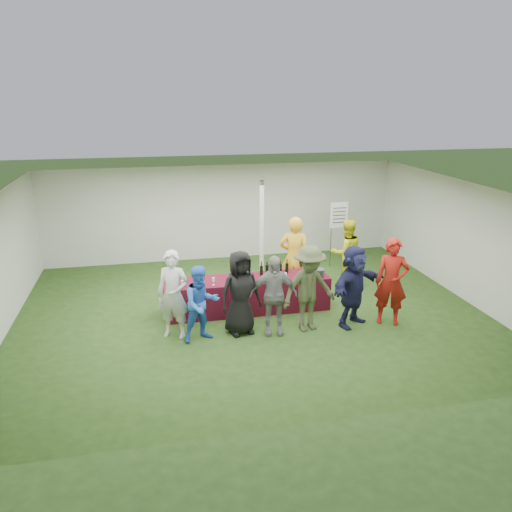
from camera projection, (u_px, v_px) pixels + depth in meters
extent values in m
plane|color=#284719|center=(251.00, 312.00, 10.95)|extent=(60.00, 60.00, 0.00)
plane|color=white|center=(223.00, 212.00, 14.26)|extent=(10.00, 0.00, 10.00)
plane|color=white|center=(310.00, 341.00, 6.82)|extent=(10.00, 0.00, 10.00)
plane|color=white|center=(463.00, 240.00, 11.54)|extent=(0.00, 8.00, 8.00)
plane|color=white|center=(251.00, 191.00, 10.12)|extent=(10.00, 10.00, 0.00)
cylinder|color=silver|center=(262.00, 237.00, 11.75)|extent=(0.10, 0.10, 2.70)
cube|color=#571120|center=(247.00, 294.00, 10.96)|extent=(3.60, 0.80, 0.75)
cylinder|color=black|center=(261.00, 271.00, 10.99)|extent=(0.07, 0.07, 0.22)
cylinder|color=black|center=(261.00, 264.00, 10.95)|extent=(0.03, 0.03, 0.08)
cylinder|color=maroon|center=(261.00, 262.00, 10.93)|extent=(0.03, 0.03, 0.02)
cylinder|color=black|center=(267.00, 270.00, 11.04)|extent=(0.07, 0.07, 0.22)
cylinder|color=black|center=(267.00, 264.00, 10.99)|extent=(0.03, 0.03, 0.08)
cylinder|color=maroon|center=(267.00, 261.00, 10.97)|extent=(0.03, 0.03, 0.02)
cylinder|color=black|center=(272.00, 270.00, 11.03)|extent=(0.07, 0.07, 0.22)
cylinder|color=black|center=(272.00, 264.00, 10.99)|extent=(0.03, 0.03, 0.08)
cylinder|color=maroon|center=(272.00, 261.00, 10.97)|extent=(0.03, 0.03, 0.02)
cylinder|color=black|center=(276.00, 269.00, 11.08)|extent=(0.07, 0.07, 0.22)
cylinder|color=black|center=(276.00, 263.00, 11.04)|extent=(0.03, 0.03, 0.08)
cylinder|color=maroon|center=(276.00, 261.00, 11.02)|extent=(0.03, 0.03, 0.02)
cylinder|color=black|center=(280.00, 269.00, 11.09)|extent=(0.07, 0.07, 0.22)
cylinder|color=black|center=(280.00, 263.00, 11.04)|extent=(0.03, 0.03, 0.08)
cylinder|color=maroon|center=(280.00, 261.00, 11.02)|extent=(0.03, 0.03, 0.02)
cylinder|color=black|center=(287.00, 268.00, 11.15)|extent=(0.07, 0.07, 0.22)
cylinder|color=black|center=(287.00, 262.00, 11.11)|extent=(0.03, 0.03, 0.08)
cylinder|color=maroon|center=(287.00, 260.00, 11.09)|extent=(0.03, 0.03, 0.02)
cylinder|color=silver|center=(183.00, 288.00, 10.32)|extent=(0.06, 0.06, 0.00)
cylinder|color=silver|center=(183.00, 286.00, 10.31)|extent=(0.01, 0.01, 0.07)
cylinder|color=silver|center=(182.00, 282.00, 10.28)|extent=(0.06, 0.06, 0.08)
cylinder|color=silver|center=(198.00, 286.00, 10.38)|extent=(0.06, 0.06, 0.00)
cylinder|color=silver|center=(197.00, 285.00, 10.37)|extent=(0.01, 0.01, 0.07)
cylinder|color=silver|center=(197.00, 281.00, 10.35)|extent=(0.06, 0.06, 0.08)
cylinder|color=silver|center=(214.00, 285.00, 10.47)|extent=(0.06, 0.06, 0.00)
cylinder|color=silver|center=(213.00, 283.00, 10.46)|extent=(0.01, 0.01, 0.07)
cylinder|color=silver|center=(213.00, 280.00, 10.43)|extent=(0.06, 0.06, 0.08)
cylinder|color=silver|center=(233.00, 285.00, 10.48)|extent=(0.06, 0.06, 0.00)
cylinder|color=silver|center=(233.00, 283.00, 10.47)|extent=(0.01, 0.01, 0.07)
cylinder|color=silver|center=(233.00, 279.00, 10.45)|extent=(0.06, 0.06, 0.08)
cylinder|color=#420708|center=(233.00, 281.00, 10.46)|extent=(0.05, 0.05, 0.02)
cylinder|color=silver|center=(307.00, 277.00, 10.92)|extent=(0.06, 0.06, 0.00)
cylinder|color=silver|center=(307.00, 275.00, 10.91)|extent=(0.01, 0.01, 0.07)
cylinder|color=silver|center=(307.00, 272.00, 10.88)|extent=(0.06, 0.06, 0.08)
cylinder|color=silver|center=(285.00, 280.00, 10.76)|extent=(0.06, 0.06, 0.00)
cylinder|color=silver|center=(285.00, 278.00, 10.75)|extent=(0.01, 0.01, 0.07)
cylinder|color=silver|center=(286.00, 275.00, 10.72)|extent=(0.06, 0.06, 0.08)
cylinder|color=silver|center=(249.00, 273.00, 10.90)|extent=(0.07, 0.07, 0.20)
cylinder|color=silver|center=(249.00, 268.00, 10.86)|extent=(0.03, 0.03, 0.03)
cube|color=white|center=(312.00, 272.00, 11.18)|extent=(0.25, 0.18, 0.03)
cylinder|color=slate|center=(319.00, 273.00, 10.92)|extent=(0.24, 0.24, 0.18)
cylinder|color=slate|center=(330.00, 247.00, 13.74)|extent=(0.02, 0.02, 1.10)
cylinder|color=slate|center=(344.00, 246.00, 13.82)|extent=(0.02, 0.02, 1.10)
cube|color=white|center=(339.00, 215.00, 13.50)|extent=(0.50, 0.02, 0.70)
cube|color=black|center=(340.00, 208.00, 13.43)|extent=(0.36, 0.01, 0.02)
cube|color=black|center=(339.00, 212.00, 13.46)|extent=(0.36, 0.01, 0.02)
cube|color=black|center=(339.00, 215.00, 13.49)|extent=(0.36, 0.01, 0.02)
cube|color=black|center=(339.00, 219.00, 13.52)|extent=(0.36, 0.01, 0.02)
cube|color=black|center=(339.00, 222.00, 13.55)|extent=(0.36, 0.01, 0.02)
imported|color=gold|center=(294.00, 257.00, 11.58)|extent=(0.82, 0.68, 1.93)
imported|color=yellow|center=(346.00, 253.00, 12.33)|extent=(0.84, 0.67, 1.67)
imported|color=silver|center=(173.00, 295.00, 9.62)|extent=(0.76, 0.64, 1.76)
imported|color=blue|center=(201.00, 304.00, 9.51)|extent=(0.86, 0.75, 1.51)
imported|color=black|center=(240.00, 293.00, 9.79)|extent=(0.93, 0.71, 1.71)
imported|color=gray|center=(273.00, 295.00, 9.77)|extent=(1.00, 0.52, 1.63)
imported|color=#3F4829|center=(309.00, 289.00, 9.91)|extent=(1.25, 0.88, 1.77)
imported|color=#191B3D|center=(353.00, 286.00, 10.13)|extent=(1.61, 1.28, 1.71)
imported|color=maroon|center=(392.00, 282.00, 10.19)|extent=(0.79, 0.67, 1.82)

